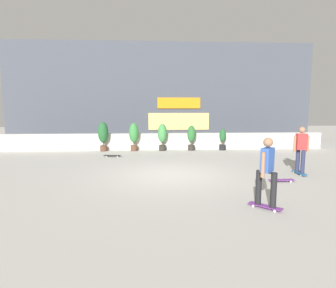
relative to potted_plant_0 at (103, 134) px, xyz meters
The scene contains 12 objects.
ground_plane 6.48m from the potted_plant_0, 59.84° to the right, with size 48.00×48.00×0.00m, color #B2AFA8.
planter_wall 3.29m from the potted_plant_0, ahead, with size 18.00×0.40×0.90m, color beige.
building_backdrop 5.97m from the potted_plant_0, 54.05° to the left, with size 20.00×2.08×6.50m.
potted_plant_0 is the anchor object (origin of this frame).
potted_plant_1 1.63m from the potted_plant_0, ahead, with size 0.52×0.52×1.51m.
potted_plant_2 3.17m from the potted_plant_0, ahead, with size 0.49×0.49×1.46m.
potted_plant_3 4.75m from the potted_plant_0, ahead, with size 0.44×0.44×1.36m.
potted_plant_4 6.48m from the potted_plant_0, ahead, with size 0.36×0.36×1.17m.
skater_far_right 9.69m from the potted_plant_0, 36.44° to the right, with size 0.56×0.80×1.70m.
skater_by_wall_left 10.42m from the potted_plant_0, 59.92° to the right, with size 0.71×0.70×1.70m.
skateboard_near_camera 9.52m from the potted_plant_0, 44.97° to the right, with size 0.81×0.24×0.08m.
skateboard_aside 2.10m from the potted_plant_0, 68.83° to the right, with size 0.81×0.26×0.08m.
Camera 1 is at (-0.69, -9.82, 2.41)m, focal length 30.59 mm.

